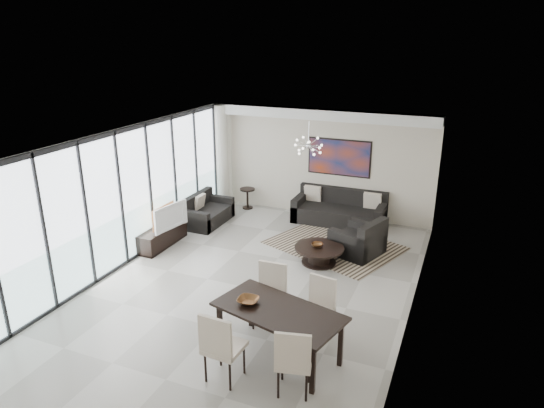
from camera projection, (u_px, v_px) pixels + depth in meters
The scene contains 20 objects.
room_shell at pixel (272, 223), 8.83m from camera, with size 6.00×9.00×2.90m.
window_wall at pixel (124, 199), 10.03m from camera, with size 0.37×8.95×2.90m.
soffit at pixel (320, 114), 12.31m from camera, with size 5.98×0.40×0.26m, color white.
painting at pixel (339, 158), 12.64m from camera, with size 1.68×0.04×0.98m, color #A63917.
chandelier at pixel (309, 146), 10.77m from camera, with size 0.66×0.66×0.71m.
rug at pixel (335, 245), 11.39m from camera, with size 2.80×2.15×0.01m, color black.
coffee_table at pixel (319, 254), 10.46m from camera, with size 1.07×1.07×0.37m.
bowl_coffee at pixel (317, 245), 10.41m from camera, with size 0.25×0.25×0.08m, color brown.
sofa_main at pixel (339, 212), 12.69m from camera, with size 2.36×0.97×0.86m.
loveseat at pixel (206, 214), 12.68m from camera, with size 0.84×1.50×0.75m.
armchair at pixel (359, 242), 10.87m from camera, with size 1.23×1.27×0.85m.
side_table at pixel (247, 195), 13.70m from camera, with size 0.43×0.43×0.58m.
tv_console at pixel (163, 236), 11.33m from camera, with size 0.41×1.46×0.46m, color black.
television at pixel (168, 216), 11.13m from camera, with size 1.01×0.13×0.58m, color gray.
dining_table at pixel (279, 315), 7.26m from camera, with size 2.13×1.44×0.81m.
dining_chair_sw at pixel (220, 344), 6.72m from camera, with size 0.54×0.54×1.12m.
dining_chair_se at pixel (293, 358), 6.48m from camera, with size 0.59×0.59×1.06m.
dining_chair_nw at pixel (270, 290), 8.17m from camera, with size 0.52×0.52×1.09m.
dining_chair_ne at pixel (319, 303), 7.84m from camera, with size 0.54×0.54×1.02m.
bowl_dining at pixel (248, 301), 7.41m from camera, with size 0.32×0.32×0.08m, color brown.
Camera 1 is at (3.62, -7.59, 4.71)m, focal length 32.00 mm.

